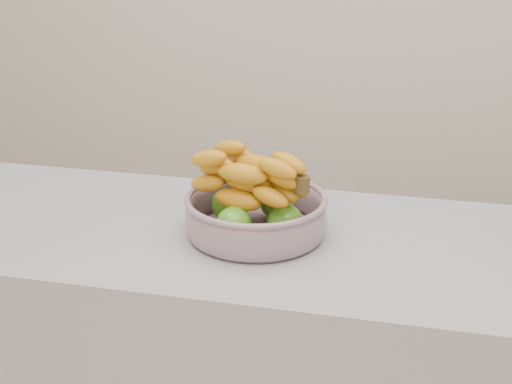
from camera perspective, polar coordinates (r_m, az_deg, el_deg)
fruit_bowl at (r=1.55m, az=-0.04°, el=-1.33°), size 0.31×0.31×0.18m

